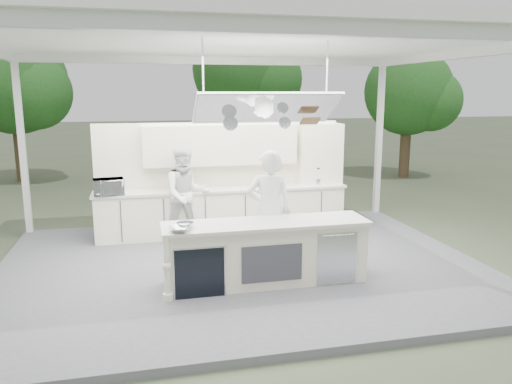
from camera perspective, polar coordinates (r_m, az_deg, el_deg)
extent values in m
plane|color=#475037|center=(8.58, -1.67, -8.92)|extent=(90.00, 90.00, 0.00)
cube|color=#5A5B5F|center=(8.56, -1.67, -8.54)|extent=(8.00, 6.00, 0.12)
cube|color=white|center=(12.15, 13.88, 5.76)|extent=(0.12, 0.12, 3.70)
cube|color=white|center=(11.09, -25.15, 4.49)|extent=(0.12, 0.12, 3.70)
cube|color=white|center=(8.08, -1.83, 17.09)|extent=(8.20, 6.20, 0.16)
cube|color=white|center=(5.27, 4.68, 18.34)|extent=(8.00, 0.12, 0.16)
cube|color=white|center=(10.92, -4.89, 14.74)|extent=(8.00, 0.12, 0.16)
cube|color=white|center=(9.62, 22.42, 14.40)|extent=(0.12, 6.00, 0.16)
cube|color=white|center=(7.21, 1.22, 9.58)|extent=(2.00, 0.71, 0.43)
cube|color=white|center=(7.21, 1.22, 9.58)|extent=(2.06, 0.76, 0.46)
cylinder|color=white|center=(7.04, -6.08, 13.34)|extent=(0.02, 0.02, 0.95)
cylinder|color=white|center=(7.48, 8.11, 13.18)|extent=(0.02, 0.02, 0.95)
cylinder|color=silver|center=(7.26, -2.94, 7.84)|extent=(0.22, 0.14, 0.21)
cylinder|color=silver|center=(7.40, 3.30, 7.91)|extent=(0.18, 0.12, 0.18)
cube|color=olive|center=(7.54, 6.20, 8.08)|extent=(0.28, 0.18, 0.12)
cube|color=white|center=(7.60, 1.15, -7.08)|extent=(3.00, 0.70, 0.90)
cube|color=white|center=(7.46, 1.16, -3.62)|extent=(3.10, 0.78, 0.05)
cylinder|color=white|center=(7.06, -10.15, -8.64)|extent=(0.11, 0.11, 0.92)
cube|color=black|center=(7.12, -6.46, -9.21)|extent=(0.70, 0.04, 0.72)
cube|color=silver|center=(7.12, -6.46, -9.22)|extent=(0.74, 0.03, 0.72)
cube|color=#3A3A3F|center=(7.28, 1.85, -8.17)|extent=(0.90, 0.02, 0.55)
cube|color=silver|center=(7.59, 9.23, -7.50)|extent=(0.62, 0.02, 0.78)
cube|color=white|center=(10.20, -3.80, -2.27)|extent=(5.00, 0.65, 0.90)
cube|color=white|center=(10.10, -3.83, 0.35)|extent=(5.08, 0.72, 0.05)
cube|color=white|center=(10.36, -4.11, 1.75)|extent=(5.00, 0.10, 2.25)
cube|color=white|center=(10.14, -4.05, 5.39)|extent=(3.10, 0.38, 0.80)
cube|color=white|center=(10.65, 7.27, 4.26)|extent=(0.90, 0.45, 1.30)
cube|color=olive|center=(10.65, 7.27, 4.26)|extent=(0.84, 0.40, 0.03)
cylinder|color=silver|center=(10.56, 6.95, 1.25)|extent=(0.20, 0.20, 0.12)
cylinder|color=black|center=(10.54, 6.97, 2.11)|extent=(0.17, 0.17, 0.20)
cylinder|color=black|center=(10.69, 8.72, 1.27)|extent=(0.16, 0.16, 0.10)
cone|color=black|center=(10.66, 8.74, 2.17)|extent=(0.14, 0.14, 0.24)
cylinder|color=#493A24|center=(18.41, -25.34, 4.32)|extent=(0.36, 0.36, 2.10)
sphere|color=#266424|center=(18.31, -25.95, 11.28)|extent=(3.40, 3.40, 3.40)
sphere|color=#266424|center=(17.68, -24.03, 10.36)|extent=(2.38, 2.38, 2.38)
cylinder|color=#493A24|center=(20.37, -1.46, 6.49)|extent=(0.36, 0.36, 2.45)
sphere|color=#266424|center=(20.32, -1.50, 13.88)|extent=(4.00, 4.00, 4.00)
sphere|color=#266424|center=(19.90, 1.18, 12.78)|extent=(2.80, 2.80, 2.80)
cylinder|color=#493A24|center=(18.41, 16.65, 4.66)|extent=(0.36, 0.36, 1.92)
sphere|color=#266424|center=(18.29, 17.02, 10.93)|extent=(3.00, 3.00, 3.00)
sphere|color=#266424|center=(18.22, 19.33, 9.84)|extent=(2.10, 2.10, 2.10)
imported|color=white|center=(7.97, 1.56, -2.20)|extent=(0.82, 0.64, 1.97)
imported|color=white|center=(9.58, -7.98, -0.28)|extent=(1.01, 0.84, 1.87)
imported|color=silver|center=(9.77, -16.50, 0.58)|extent=(0.59, 0.44, 0.31)
imported|color=silver|center=(7.01, -8.71, -4.23)|extent=(0.36, 0.36, 0.07)
imported|color=#BBBDC3|center=(7.20, -8.12, -3.77)|extent=(0.30, 0.30, 0.08)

